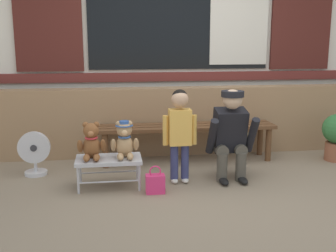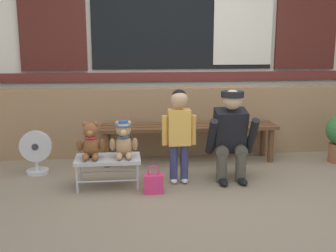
{
  "view_description": "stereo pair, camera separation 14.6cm",
  "coord_description": "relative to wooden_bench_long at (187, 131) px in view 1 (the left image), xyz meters",
  "views": [
    {
      "loc": [
        -0.94,
        -3.7,
        1.44
      ],
      "look_at": [
        -0.34,
        0.52,
        0.55
      ],
      "focal_mm": 44.43,
      "sensor_mm": 36.0,
      "label": 1
    },
    {
      "loc": [
        -0.79,
        -3.72,
        1.44
      ],
      "look_at": [
        -0.34,
        0.52,
        0.55
      ],
      "focal_mm": 44.43,
      "sensor_mm": 36.0,
      "label": 2
    }
  ],
  "objects": [
    {
      "name": "wooden_bench_long",
      "position": [
        0.0,
        0.0,
        0.0
      ],
      "size": [
        2.1,
        0.4,
        0.44
      ],
      "color": "brown",
      "rests_on": "ground"
    },
    {
      "name": "brick_low_wall",
      "position": [
        0.04,
        0.37,
        0.05
      ],
      "size": [
        7.88,
        0.25,
        0.85
      ],
      "primitive_type": "cube",
      "color": "#997551",
      "rests_on": "ground"
    },
    {
      "name": "small_display_bench",
      "position": [
        -0.93,
        -0.79,
        -0.11
      ],
      "size": [
        0.64,
        0.36,
        0.3
      ],
      "color": "#BCBCC1",
      "rests_on": "ground"
    },
    {
      "name": "floor_fan",
      "position": [
        -1.72,
        -0.31,
        -0.13
      ],
      "size": [
        0.34,
        0.24,
        0.48
      ],
      "color": "silver",
      "rests_on": "ground"
    },
    {
      "name": "child_standing",
      "position": [
        -0.21,
        -0.75,
        0.22
      ],
      "size": [
        0.35,
        0.18,
        0.96
      ],
      "color": "navy",
      "rests_on": "ground"
    },
    {
      "name": "adult_crouching",
      "position": [
        0.33,
        -0.71,
        0.11
      ],
      "size": [
        0.5,
        0.49,
        0.95
      ],
      "color": "#4C473D",
      "rests_on": "ground"
    },
    {
      "name": "shop_facade",
      "position": [
        0.04,
        0.88,
        1.32
      ],
      "size": [
        8.05,
        0.26,
        3.37
      ],
      "color": "silver",
      "rests_on": "ground"
    },
    {
      "name": "ground_plane",
      "position": [
        0.04,
        -1.06,
        -0.37
      ],
      "size": [
        60.0,
        60.0,
        0.0
      ],
      "primitive_type": "plane",
      "color": "#84725B"
    },
    {
      "name": "handbag_on_ground",
      "position": [
        -0.49,
        -1.02,
        -0.28
      ],
      "size": [
        0.18,
        0.11,
        0.27
      ],
      "color": "#E53370",
      "rests_on": "ground"
    },
    {
      "name": "teddy_bear_plain",
      "position": [
        -1.09,
        -0.79,
        0.09
      ],
      "size": [
        0.28,
        0.26,
        0.36
      ],
      "color": "brown",
      "rests_on": "small_display_bench"
    },
    {
      "name": "teddy_bear_with_hat",
      "position": [
        -0.77,
        -0.79,
        0.1
      ],
      "size": [
        0.28,
        0.27,
        0.36
      ],
      "color": "tan",
      "rests_on": "small_display_bench"
    }
  ]
}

